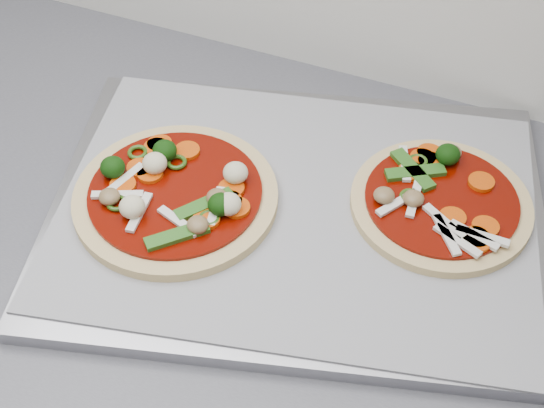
% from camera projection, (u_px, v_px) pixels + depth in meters
% --- Properties ---
extents(baking_tray, '(0.54, 0.45, 0.02)m').
position_uv_depth(baking_tray, '(297.00, 213.00, 0.72)').
color(baking_tray, gray).
rests_on(baking_tray, countertop).
extents(parchment, '(0.50, 0.41, 0.00)m').
position_uv_depth(parchment, '(297.00, 207.00, 0.72)').
color(parchment, '#98979C').
rests_on(parchment, baking_tray).
extents(pizza_left, '(0.26, 0.26, 0.03)m').
position_uv_depth(pizza_left, '(176.00, 194.00, 0.71)').
color(pizza_left, tan).
rests_on(pizza_left, parchment).
extents(pizza_right, '(0.22, 0.22, 0.03)m').
position_uv_depth(pizza_right, '(440.00, 200.00, 0.71)').
color(pizza_right, tan).
rests_on(pizza_right, parchment).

